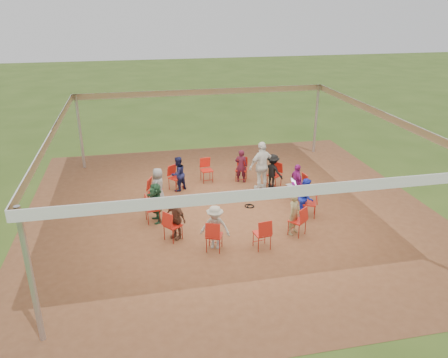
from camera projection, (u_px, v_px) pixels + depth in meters
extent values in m
plane|color=#385219|center=(230.00, 210.00, 14.32)|extent=(80.00, 80.00, 0.00)
plane|color=brown|center=(230.00, 209.00, 14.32)|extent=(13.00, 13.00, 0.00)
cylinder|color=#B2B2B7|center=(31.00, 277.00, 8.28)|extent=(0.12, 0.12, 3.00)
cylinder|color=#B2B2B7|center=(80.00, 132.00, 17.33)|extent=(0.12, 0.12, 3.00)
cylinder|color=#B2B2B7|center=(316.00, 119.00, 19.23)|extent=(0.12, 0.12, 3.00)
plane|color=white|center=(230.00, 121.00, 13.18)|extent=(10.30, 10.30, 0.00)
cube|color=white|center=(288.00, 192.00, 8.57)|extent=(10.30, 0.03, 0.24)
cube|color=white|center=(203.00, 92.00, 17.89)|extent=(10.30, 0.03, 0.24)
cube|color=white|center=(52.00, 134.00, 12.25)|extent=(0.03, 10.30, 0.24)
cube|color=white|center=(385.00, 116.00, 14.21)|extent=(0.03, 10.30, 0.24)
imported|color=#901C7B|center=(297.00, 182.00, 14.83)|extent=(0.48, 0.79, 1.27)
imported|color=black|center=(273.00, 171.00, 15.78)|extent=(0.82, 0.90, 1.27)
imported|color=#461222|center=(241.00, 166.00, 16.28)|extent=(0.54, 0.46, 1.27)
imported|color=#161940|center=(178.00, 174.00, 15.53)|extent=(0.71, 0.66, 1.27)
imported|color=slate|center=(158.00, 186.00, 14.49)|extent=(0.56, 0.71, 1.27)
imported|color=#244E32|center=(156.00, 202.00, 13.33)|extent=(0.59, 1.23, 1.27)
imported|color=brown|center=(176.00, 218.00, 12.38)|extent=(0.76, 0.82, 1.27)
imported|color=#A09D8F|center=(215.00, 227.00, 11.88)|extent=(0.91, 0.69, 1.27)
imported|color=#958858|center=(294.00, 214.00, 12.63)|extent=(0.55, 0.52, 1.27)
imported|color=#1728B5|center=(306.00, 197.00, 13.67)|extent=(0.56, 0.71, 1.27)
imported|color=silver|center=(262.00, 166.00, 15.53)|extent=(1.16, 0.83, 1.79)
torus|color=black|center=(249.00, 206.00, 14.52)|extent=(0.39, 0.39, 0.03)
torus|color=black|center=(251.00, 206.00, 14.50)|extent=(0.31, 0.31, 0.03)
cube|color=#B7B7BC|center=(291.00, 186.00, 14.79)|extent=(0.27, 0.36, 0.02)
cube|color=#B7B7BC|center=(294.00, 182.00, 14.79)|extent=(0.11, 0.34, 0.21)
cube|color=#CCE0FF|center=(294.00, 182.00, 14.78)|extent=(0.09, 0.29, 0.18)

